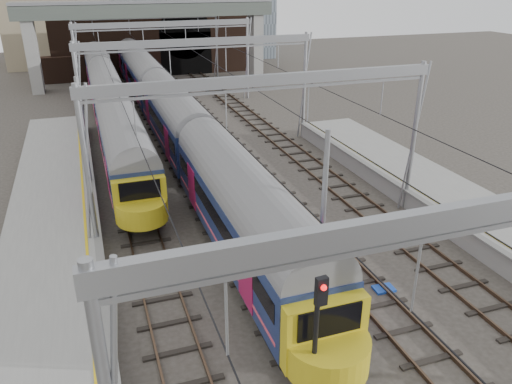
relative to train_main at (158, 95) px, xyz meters
name	(u,v)px	position (x,y,z in m)	size (l,w,h in m)	color
ground	(342,326)	(2.00, -29.41, -2.47)	(160.00, 160.00, 0.00)	#38332D
platform_left	(47,332)	(-8.18, -26.91, -1.92)	(4.32, 55.00, 1.12)	gray
tracks	(228,180)	(2.00, -14.41, -2.45)	(14.40, 80.00, 0.22)	#4C3828
overhead_line	(200,58)	(2.00, -7.92, 4.10)	(16.80, 80.00, 8.00)	gray
retaining_wall	(156,40)	(3.40, 22.52, 1.86)	(28.00, 2.75, 9.00)	#311E15
overbridge	(149,19)	(2.00, 16.59, 4.80)	(28.00, 3.00, 9.25)	gray
train_main	(158,95)	(0.00, 0.00, 0.00)	(2.77, 64.06, 4.78)	black
train_second	(107,94)	(-4.00, 2.36, -0.10)	(2.61, 45.34, 4.56)	black
signal_near_left	(317,328)	(-0.64, -32.49, 0.51)	(0.34, 0.46, 4.71)	black
signal_near_centre	(300,255)	(0.57, -28.54, 0.36)	(0.35, 0.45, 4.43)	black
equip_cover_a	(295,362)	(-0.37, -30.60, -2.43)	(0.75, 0.53, 0.09)	#1740AE
equip_cover_b	(384,289)	(4.75, -27.90, -2.42)	(0.85, 0.60, 0.10)	#1740AE
equip_cover_c	(303,216)	(4.34, -20.62, -2.43)	(0.75, 0.53, 0.09)	#1740AE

